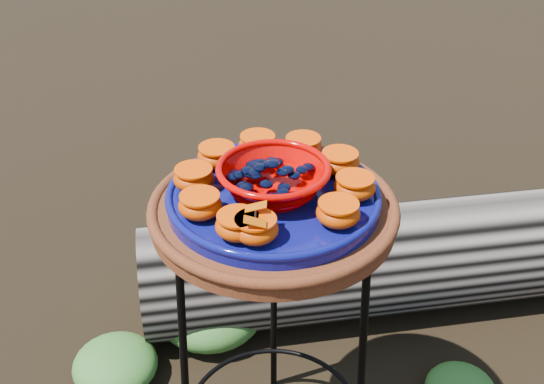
{
  "coord_description": "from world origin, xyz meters",
  "views": [
    {
      "loc": [
        0.01,
        -1.06,
        1.44
      ],
      "look_at": [
        -0.0,
        0.0,
        0.76
      ],
      "focal_mm": 45.0,
      "sensor_mm": 36.0,
      "label": 1
    }
  ],
  "objects_px": {
    "terracotta_saucer": "(273,212)",
    "driftwood_log": "(437,253)",
    "red_bowl": "(273,180)",
    "cobalt_plate": "(273,198)",
    "plant_stand": "(273,352)"
  },
  "relations": [
    {
      "from": "plant_stand",
      "to": "terracotta_saucer",
      "type": "distance_m",
      "value": 0.37
    },
    {
      "from": "terracotta_saucer",
      "to": "driftwood_log",
      "type": "relative_size",
      "value": 0.26
    },
    {
      "from": "plant_stand",
      "to": "cobalt_plate",
      "type": "xyz_separation_m",
      "value": [
        0.0,
        0.0,
        0.4
      ]
    },
    {
      "from": "terracotta_saucer",
      "to": "driftwood_log",
      "type": "height_order",
      "value": "terracotta_saucer"
    },
    {
      "from": "terracotta_saucer",
      "to": "driftwood_log",
      "type": "distance_m",
      "value": 0.95
    },
    {
      "from": "driftwood_log",
      "to": "red_bowl",
      "type": "bearing_deg",
      "value": -129.92
    },
    {
      "from": "terracotta_saucer",
      "to": "cobalt_plate",
      "type": "height_order",
      "value": "cobalt_plate"
    },
    {
      "from": "red_bowl",
      "to": "terracotta_saucer",
      "type": "bearing_deg",
      "value": 0.0
    },
    {
      "from": "red_bowl",
      "to": "plant_stand",
      "type": "bearing_deg",
      "value": 0.0
    },
    {
      "from": "driftwood_log",
      "to": "plant_stand",
      "type": "bearing_deg",
      "value": -129.92
    },
    {
      "from": "plant_stand",
      "to": "red_bowl",
      "type": "relative_size",
      "value": 3.54
    },
    {
      "from": "plant_stand",
      "to": "driftwood_log",
      "type": "bearing_deg",
      "value": 50.08
    },
    {
      "from": "plant_stand",
      "to": "terracotta_saucer",
      "type": "bearing_deg",
      "value": 0.0
    },
    {
      "from": "terracotta_saucer",
      "to": "red_bowl",
      "type": "xyz_separation_m",
      "value": [
        0.0,
        0.0,
        0.07
      ]
    },
    {
      "from": "cobalt_plate",
      "to": "terracotta_saucer",
      "type": "bearing_deg",
      "value": 0.0
    }
  ]
}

